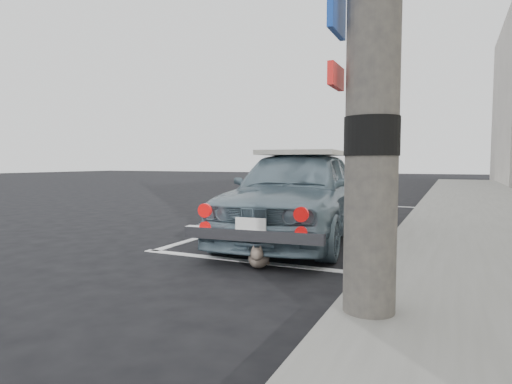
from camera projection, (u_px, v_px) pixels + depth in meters
ground at (235, 250)px, 5.51m from camera, size 80.00×80.00×0.00m
sidewalk at (503, 238)px, 5.98m from camera, size 2.80×40.00×0.15m
pline_rear at (253, 262)px, 4.85m from camera, size 3.00×0.12×0.01m
pline_front at (366, 205)px, 11.19m from camera, size 3.00×0.12×0.01m
pline_side at (264, 218)px, 8.61m from camera, size 0.12×7.00×0.01m
retro_coupe at (297, 193)px, 6.22m from camera, size 1.96×4.10×1.35m
cat at (259, 256)px, 4.57m from camera, size 0.32×0.51×0.28m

